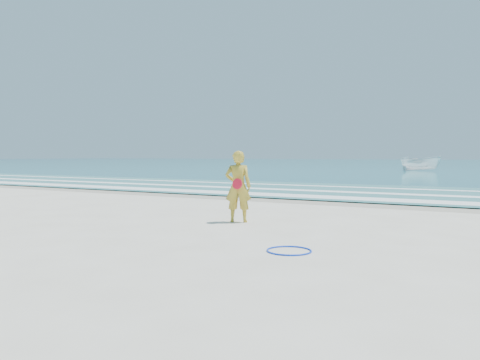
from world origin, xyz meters
The scene contains 10 objects.
ground centered at (0.00, 0.00, 0.00)m, with size 400.00×400.00×0.00m, color silver.
wet_sand centered at (0.00, 9.00, 0.00)m, with size 400.00×2.40×0.00m, color #B2A893.
ocean centered at (0.00, 105.00, 0.02)m, with size 400.00×190.00×0.04m, color #19727F.
shallow centered at (0.00, 14.00, 0.04)m, with size 400.00×10.00×0.01m, color #59B7AD.
foam_near centered at (0.00, 10.30, 0.05)m, with size 400.00×1.40×0.01m, color white.
foam_mid centered at (0.00, 13.20, 0.05)m, with size 400.00×0.90×0.01m, color white.
foam_far centered at (0.00, 16.50, 0.05)m, with size 400.00×0.60×0.01m, color white.
hoop centered at (3.48, 0.27, 0.01)m, with size 0.79×0.79×0.03m, color #0C39DD.
boat centered at (-1.00, 46.00, 0.85)m, with size 1.58×4.21×1.63m, color white.
woman centered at (0.91, 2.97, 0.90)m, with size 0.77×0.65×1.80m.
Camera 1 is at (6.69, -7.20, 1.67)m, focal length 35.00 mm.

